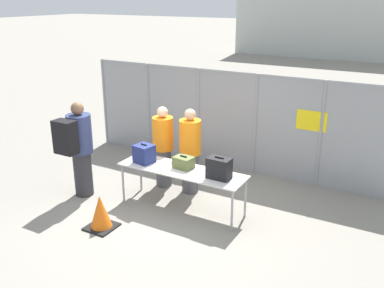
# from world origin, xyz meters

# --- Properties ---
(ground_plane) EXTENTS (120.00, 120.00, 0.00)m
(ground_plane) POSITION_xyz_m (0.00, 0.00, 0.00)
(ground_plane) COLOR gray
(fence_section) EXTENTS (6.95, 0.07, 2.19)m
(fence_section) POSITION_xyz_m (0.01, 2.40, 1.14)
(fence_section) COLOR gray
(fence_section) RESTS_ON ground_plane
(inspection_table) EXTENTS (2.36, 0.68, 0.78)m
(inspection_table) POSITION_xyz_m (0.19, 0.18, 0.72)
(inspection_table) COLOR silver
(inspection_table) RESTS_ON ground_plane
(suitcase_navy) EXTENTS (0.38, 0.35, 0.36)m
(suitcase_navy) POSITION_xyz_m (-0.59, 0.14, 0.94)
(suitcase_navy) COLOR navy
(suitcase_navy) RESTS_ON inspection_table
(suitcase_olive) EXTENTS (0.36, 0.29, 0.24)m
(suitcase_olive) POSITION_xyz_m (0.18, 0.26, 0.88)
(suitcase_olive) COLOR #566033
(suitcase_olive) RESTS_ON inspection_table
(suitcase_black) EXTENTS (0.40, 0.26, 0.39)m
(suitcase_black) POSITION_xyz_m (0.93, 0.17, 0.96)
(suitcase_black) COLOR black
(suitcase_black) RESTS_ON inspection_table
(traveler_hooded) EXTENTS (0.46, 0.71, 1.86)m
(traveler_hooded) POSITION_xyz_m (-1.79, -0.31, 1.02)
(traveler_hooded) COLOR #2D2D33
(traveler_hooded) RESTS_ON ground_plane
(security_worker_near) EXTENTS (0.42, 0.42, 1.70)m
(security_worker_near) POSITION_xyz_m (-0.04, 0.88, 0.88)
(security_worker_near) COLOR #4C4C51
(security_worker_near) RESTS_ON ground_plane
(security_worker_far) EXTENTS (0.41, 0.41, 1.66)m
(security_worker_far) POSITION_xyz_m (-0.66, 0.87, 0.86)
(security_worker_far) COLOR #4C4C51
(security_worker_far) RESTS_ON ground_plane
(utility_trailer) EXTENTS (4.17, 2.24, 0.67)m
(utility_trailer) POSITION_xyz_m (2.43, 4.14, 0.40)
(utility_trailer) COLOR #B2B2B7
(utility_trailer) RESTS_ON ground_plane
(distant_hangar) EXTENTS (15.08, 12.13, 5.82)m
(distant_hangar) POSITION_xyz_m (-0.33, 26.68, 2.91)
(distant_hangar) COLOR #B2B7B2
(distant_hangar) RESTS_ON ground_plane
(traffic_cone) EXTENTS (0.47, 0.47, 0.59)m
(traffic_cone) POSITION_xyz_m (-0.65, -1.07, 0.28)
(traffic_cone) COLOR black
(traffic_cone) RESTS_ON ground_plane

